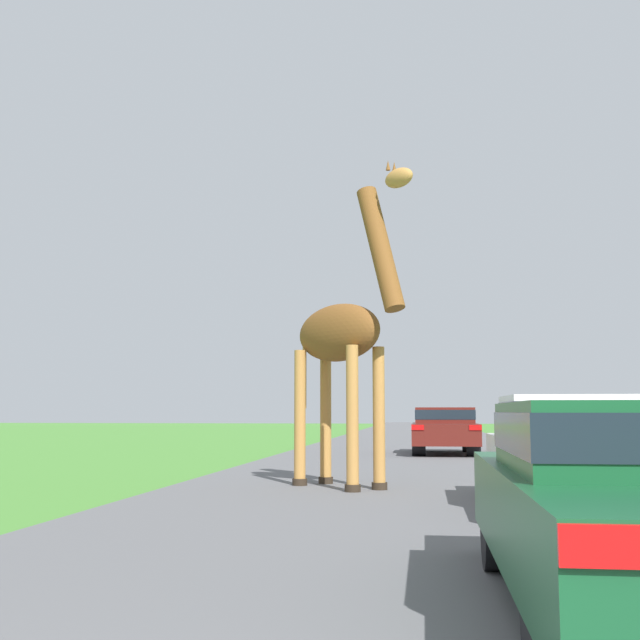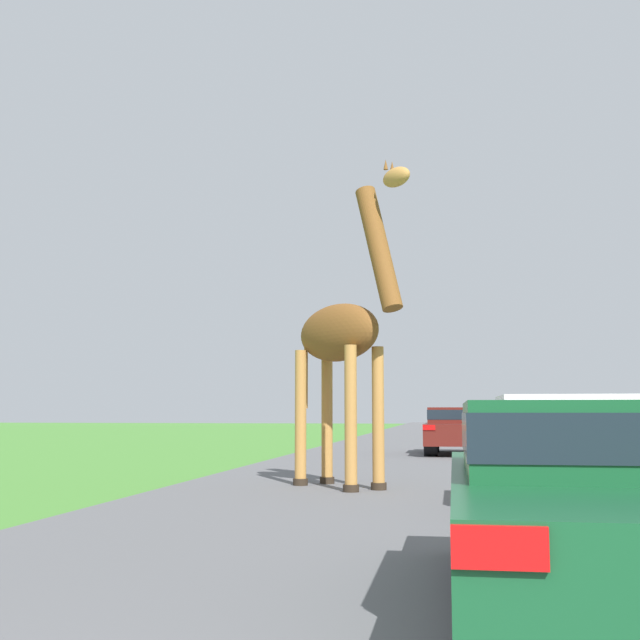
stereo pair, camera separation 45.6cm
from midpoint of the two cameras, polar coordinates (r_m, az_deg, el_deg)
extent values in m
cube|color=#5B5B5E|center=(31.15, 6.33, -8.72)|extent=(7.60, 120.00, 0.00)
cylinder|color=#B77F3D|center=(12.77, 3.19, -6.94)|extent=(0.19, 0.19, 2.25)
cylinder|color=#2D2319|center=(12.82, 3.22, -11.71)|extent=(0.25, 0.25, 0.11)
cylinder|color=#B77F3D|center=(12.41, 1.26, -6.97)|extent=(0.19, 0.19, 2.25)
cylinder|color=#2D2319|center=(12.47, 1.27, -11.87)|extent=(0.25, 0.25, 0.11)
cylinder|color=#B77F3D|center=(13.81, -0.54, -6.92)|extent=(0.19, 0.19, 2.25)
cylinder|color=#2D2319|center=(13.86, -0.55, -11.33)|extent=(0.25, 0.25, 0.11)
cylinder|color=#B77F3D|center=(13.48, -2.41, -6.93)|extent=(0.19, 0.19, 2.25)
cylinder|color=#2D2319|center=(13.53, -2.44, -11.44)|extent=(0.25, 0.25, 0.11)
ellipsoid|color=brown|center=(13.17, 0.31, -0.92)|extent=(1.83, 1.81, 0.95)
cylinder|color=brown|center=(12.57, 3.27, 5.11)|extent=(0.90, 0.89, 2.07)
ellipsoid|color=#B77F3D|center=(12.51, 4.57, 10.04)|extent=(0.57, 0.56, 0.30)
cylinder|color=#B77F3D|center=(13.86, -2.06, -3.75)|extent=(0.07, 0.07, 1.24)
cone|color=brown|center=(12.74, 4.26, 10.82)|extent=(0.07, 0.07, 0.16)
cone|color=brown|center=(12.65, 3.81, 10.93)|extent=(0.07, 0.07, 0.16)
cube|color=red|center=(2.84, 15.27, -15.27)|extent=(0.32, 0.03, 0.14)
cylinder|color=black|center=(6.51, 11.06, -14.38)|extent=(0.35, 0.63, 0.63)
cylinder|color=black|center=(3.83, 13.78, -19.98)|extent=(0.35, 0.63, 0.63)
cube|color=#561914|center=(23.66, 8.31, -7.99)|extent=(1.85, 3.99, 0.58)
cube|color=#561914|center=(23.65, 8.29, -6.73)|extent=(1.66, 1.79, 0.45)
cube|color=#19232D|center=(23.65, 8.29, -6.67)|extent=(1.68, 1.81, 0.27)
cube|color=red|center=(21.65, 6.36, -7.61)|extent=(0.33, 0.03, 0.14)
cube|color=red|center=(21.68, 10.40, -7.54)|extent=(0.33, 0.03, 0.14)
cylinder|color=black|center=(24.87, 6.56, -8.49)|extent=(0.37, 0.69, 0.69)
cylinder|color=black|center=(24.89, 10.00, -8.43)|extent=(0.37, 0.69, 0.69)
cylinder|color=black|center=(22.47, 6.46, -8.71)|extent=(0.37, 0.69, 0.69)
cylinder|color=black|center=(22.50, 10.27, -8.64)|extent=(0.37, 0.69, 0.69)
cube|color=silver|center=(10.70, 16.77, -9.61)|extent=(1.97, 4.32, 0.59)
cube|color=silver|center=(10.69, 16.67, -6.60)|extent=(1.78, 1.94, 0.53)
cube|color=#19232D|center=(10.69, 16.66, -6.46)|extent=(1.80, 1.96, 0.32)
cube|color=red|center=(8.44, 13.63, -9.18)|extent=(0.36, 0.03, 0.14)
cylinder|color=black|center=(11.91, 11.97, -10.58)|extent=(0.39, 0.70, 0.70)
cylinder|color=black|center=(12.14, 19.54, -10.27)|extent=(0.39, 0.70, 0.70)
cylinder|color=black|center=(9.34, 13.25, -11.71)|extent=(0.39, 0.70, 0.70)
camera|label=1|loc=(0.23, -90.99, 0.11)|focal=45.00mm
camera|label=2|loc=(0.23, 89.01, -0.11)|focal=45.00mm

